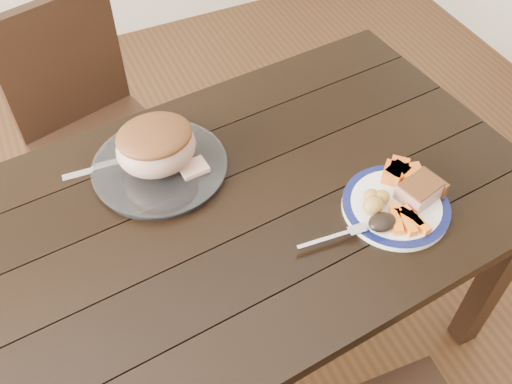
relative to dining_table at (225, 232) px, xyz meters
name	(u,v)px	position (x,y,z in m)	size (l,w,h in m)	color
ground	(233,346)	(0.00, 0.00, -0.66)	(4.00, 4.00, 0.00)	#472B16
dining_table	(225,232)	(0.00, 0.00, 0.00)	(1.68, 1.05, 0.75)	black
chair_far	(90,121)	(-0.20, 0.73, -0.13)	(0.52, 0.53, 0.93)	black
dinner_plate	(395,206)	(0.39, -0.18, 0.10)	(0.27, 0.27, 0.02)	white
plate_rim	(396,204)	(0.39, -0.18, 0.11)	(0.27, 0.27, 0.02)	#0D1244
serving_platter	(160,168)	(-0.10, 0.20, 0.10)	(0.35, 0.35, 0.02)	white
pork_slice	(419,191)	(0.45, -0.18, 0.13)	(0.10, 0.08, 0.04)	tan
roasted_potatoes	(375,201)	(0.33, -0.16, 0.13)	(0.08, 0.07, 0.04)	gold
carrot_batons	(407,220)	(0.38, -0.24, 0.12)	(0.09, 0.11, 0.02)	orange
pumpkin_wedges	(399,172)	(0.44, -0.11, 0.13)	(0.11, 0.09, 0.04)	orange
dark_mushroom	(382,222)	(0.32, -0.22, 0.13)	(0.07, 0.05, 0.03)	black
fork	(337,236)	(0.21, -0.20, 0.11)	(0.18, 0.03, 0.00)	silver
roast_joint	(156,147)	(-0.10, 0.20, 0.18)	(0.21, 0.18, 0.13)	#A67865
cut_slice	(194,168)	(-0.02, 0.14, 0.12)	(0.07, 0.06, 0.02)	tan
carving_knife	(145,155)	(-0.12, 0.26, 0.10)	(0.32, 0.04, 0.01)	silver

